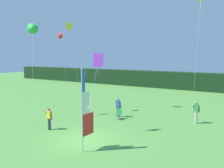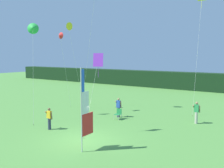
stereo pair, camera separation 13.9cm
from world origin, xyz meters
name	(u,v)px [view 2 (the right image)]	position (x,y,z in m)	size (l,w,h in m)	color
ground_plane	(86,140)	(0.00, 0.00, 0.00)	(120.00, 120.00, 0.00)	#518E3D
distant_treeline	(200,82)	(0.00, 27.21, 1.35)	(80.00, 2.40, 2.70)	black
banner_flag	(85,111)	(1.14, -1.38, 2.25)	(0.06, 1.03, 4.70)	#B7B7BC
person_near_banner	(119,107)	(-1.39, 6.13, 0.90)	(0.55, 0.48, 1.68)	#2D334C
person_mid_field	(196,112)	(4.79, 7.78, 0.93)	(0.55, 0.48, 1.73)	#B7B2A3
person_far_left	(49,118)	(-3.60, 0.28, 0.84)	(0.55, 0.48, 1.58)	#2D334C
folding_chair	(118,113)	(-1.02, 5.51, 0.51)	(0.51, 0.51, 0.89)	#BCBCC1
kite_red_delta_1	(60,36)	(-7.62, 5.53, 7.18)	(0.65, 1.66, 7.55)	brown
kite_purple_diamond_2	(98,63)	(-0.14, 1.52, 4.85)	(0.73, 1.77, 5.49)	brown
kite_yellow_diamond_3	(201,0)	(3.55, 12.70, 10.42)	(0.83, 2.99, 11.44)	brown
kite_yellow_delta_4	(69,27)	(-6.03, 5.03, 7.90)	(0.43, 2.56, 8.31)	brown
kite_green_delta_5	(33,28)	(-7.37, 2.15, 7.59)	(2.42, 2.29, 8.09)	brown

